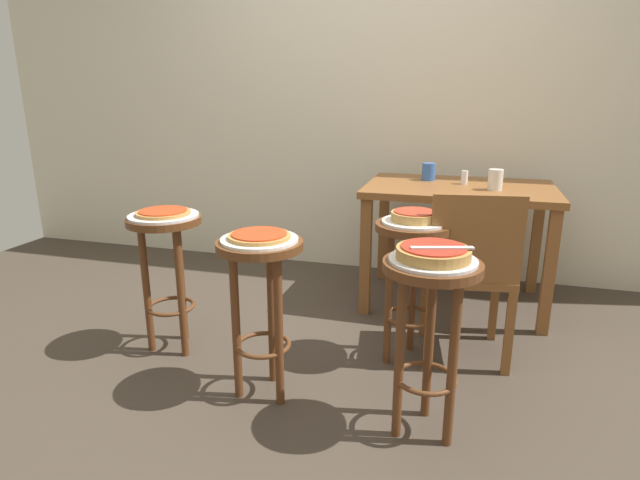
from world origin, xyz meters
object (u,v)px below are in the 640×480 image
at_px(serving_plate_middle, 259,239).
at_px(wooden_chair, 470,270).
at_px(cup_far_edge, 429,172).
at_px(pizza_rear, 415,216).
at_px(stool_leftside, 167,254).
at_px(serving_plate_leftside, 163,216).
at_px(stool_rear, 412,263).
at_px(stool_foreground, 430,311).
at_px(pizza_server_knife, 442,248).
at_px(serving_plate_foreground, 433,260).
at_px(pizza_foreground, 433,253).
at_px(pizza_leftside, 163,212).
at_px(dining_table, 459,203).
at_px(serving_plate_rear, 414,222).
at_px(stool_middle, 261,285).
at_px(pizza_middle, 259,236).
at_px(cup_near_edge, 495,180).
at_px(condiment_shaker, 464,177).

bearing_deg(serving_plate_middle, wooden_chair, 33.31).
height_order(serving_plate_middle, cup_far_edge, cup_far_edge).
relative_size(pizza_rear, cup_far_edge, 2.00).
bearing_deg(serving_plate_middle, stool_leftside, 156.79).
bearing_deg(serving_plate_leftside, stool_rear, 10.08).
relative_size(stool_foreground, serving_plate_middle, 2.21).
xyz_separation_m(serving_plate_middle, pizza_server_knife, (0.72, -0.10, 0.06)).
height_order(serving_plate_middle, wooden_chair, wooden_chair).
relative_size(serving_plate_leftside, stool_rear, 0.48).
relative_size(serving_plate_foreground, serving_plate_middle, 1.00).
height_order(pizza_foreground, pizza_rear, same).
bearing_deg(serving_plate_foreground, serving_plate_middle, 173.57).
distance_m(pizza_leftside, dining_table, 1.70).
bearing_deg(serving_plate_rear, wooden_chair, 16.79).
relative_size(stool_middle, dining_table, 0.64).
relative_size(serving_plate_foreground, pizza_foreground, 1.19).
xyz_separation_m(stool_foreground, stool_rear, (-0.12, 0.55, 0.00)).
height_order(serving_plate_leftside, pizza_rear, pizza_rear).
xyz_separation_m(pizza_middle, cup_far_edge, (0.55, 1.43, 0.08)).
xyz_separation_m(stool_foreground, pizza_rear, (-0.12, 0.55, 0.22)).
distance_m(serving_plate_leftside, stool_rear, 1.21).
bearing_deg(pizza_foreground, cup_near_edge, 79.07).
distance_m(stool_middle, cup_far_edge, 1.56).
distance_m(pizza_leftside, cup_far_edge, 1.64).
bearing_deg(stool_leftside, wooden_chair, 11.34).
xyz_separation_m(serving_plate_foreground, pizza_leftside, (-1.30, 0.34, 0.02)).
xyz_separation_m(pizza_middle, serving_plate_rear, (0.57, 0.47, -0.02)).
distance_m(stool_middle, wooden_chair, 1.00).
distance_m(pizza_leftside, cup_near_edge, 1.81).
distance_m(serving_plate_foreground, serving_plate_leftside, 1.34).
bearing_deg(pizza_leftside, stool_leftside, -90.00).
bearing_deg(stool_middle, stool_leftside, 156.79).
distance_m(pizza_leftside, stool_rear, 1.21).
xyz_separation_m(serving_plate_foreground, stool_rear, (-0.12, 0.55, -0.20)).
relative_size(stool_rear, pizza_server_knife, 3.17).
height_order(stool_foreground, dining_table, dining_table).
relative_size(stool_foreground, wooden_chair, 0.82).
distance_m(stool_foreground, serving_plate_foreground, 0.20).
xyz_separation_m(stool_leftside, pizza_leftside, (0.00, 0.00, 0.21)).
bearing_deg(pizza_rear, stool_rear, 0.00).
bearing_deg(pizza_leftside, condiment_shaker, 38.23).
bearing_deg(stool_rear, serving_plate_foreground, -77.15).
distance_m(serving_plate_leftside, serving_plate_rear, 1.19).
bearing_deg(stool_leftside, stool_foreground, -14.56).
height_order(serving_plate_leftside, condiment_shaker, condiment_shaker).
distance_m(serving_plate_foreground, cup_far_edge, 1.51).
relative_size(condiment_shaker, pizza_server_knife, 0.37).
distance_m(cup_near_edge, pizza_server_knife, 1.31).
bearing_deg(cup_far_edge, cup_near_edge, -31.13).
bearing_deg(pizza_rear, pizza_middle, -140.62).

